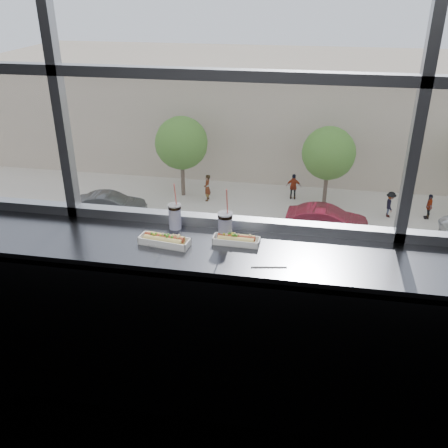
% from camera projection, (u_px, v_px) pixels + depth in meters
% --- Properties ---
extents(wall_back_lower, '(6.00, 0.00, 6.00)m').
position_uv_depth(wall_back_lower, '(228.00, 300.00, 3.29)').
color(wall_back_lower, black).
rests_on(wall_back_lower, ground).
extents(window_glass, '(6.00, 0.00, 6.00)m').
position_uv_depth(window_glass, '(230.00, 14.00, 2.53)').
color(window_glass, silver).
rests_on(window_glass, ground).
extents(window_mullions, '(6.00, 0.08, 2.40)m').
position_uv_depth(window_mullions, '(229.00, 14.00, 2.52)').
color(window_mullions, gray).
rests_on(window_mullions, ground).
extents(counter, '(6.00, 0.55, 0.06)m').
position_uv_depth(counter, '(220.00, 252.00, 2.82)').
color(counter, '#55575D').
rests_on(counter, ground).
extents(counter_fascia, '(6.00, 0.04, 1.04)m').
position_uv_depth(counter_fascia, '(212.00, 354.00, 2.83)').
color(counter_fascia, '#55575D').
rests_on(counter_fascia, ground).
extents(hotdog_tray_left, '(0.30, 0.14, 0.07)m').
position_uv_depth(hotdog_tray_left, '(164.00, 240.00, 2.83)').
color(hotdog_tray_left, white).
rests_on(hotdog_tray_left, counter).
extents(hotdog_tray_right, '(0.27, 0.09, 0.07)m').
position_uv_depth(hotdog_tray_right, '(236.00, 240.00, 2.84)').
color(hotdog_tray_right, white).
rests_on(hotdog_tray_right, counter).
extents(soda_cup_left, '(0.08, 0.08, 0.30)m').
position_uv_depth(soda_cup_left, '(175.00, 215.00, 2.99)').
color(soda_cup_left, white).
rests_on(soda_cup_left, counter).
extents(soda_cup_right, '(0.09, 0.09, 0.33)m').
position_uv_depth(soda_cup_right, '(225.00, 225.00, 2.85)').
color(soda_cup_right, white).
rests_on(soda_cup_right, counter).
extents(loose_straw, '(0.19, 0.04, 0.01)m').
position_uv_depth(loose_straw, '(269.00, 267.00, 2.61)').
color(loose_straw, white).
rests_on(loose_straw, counter).
extents(wrapper, '(0.11, 0.08, 0.03)m').
position_uv_depth(wrapper, '(155.00, 242.00, 2.84)').
color(wrapper, silver).
rests_on(wrapper, counter).
extents(plaza_ground, '(120.00, 120.00, 0.00)m').
position_uv_depth(plaza_ground, '(307.00, 138.00, 46.77)').
color(plaza_ground, beige).
rests_on(plaza_ground, ground).
extents(street_asphalt, '(80.00, 10.00, 0.06)m').
position_uv_depth(street_asphalt, '(293.00, 264.00, 26.03)').
color(street_asphalt, black).
rests_on(street_asphalt, plaza_ground).
extents(far_sidewalk, '(80.00, 6.00, 0.04)m').
position_uv_depth(far_sidewalk, '(300.00, 203.00, 33.09)').
color(far_sidewalk, beige).
rests_on(far_sidewalk, plaza_ground).
extents(far_building, '(50.00, 14.00, 8.00)m').
position_uv_depth(far_building, '(309.00, 109.00, 40.15)').
color(far_building, tan).
rests_on(far_building, plaza_ground).
extents(car_far_a, '(2.94, 5.91, 1.90)m').
position_uv_depth(car_far_a, '(110.00, 201.00, 31.00)').
color(car_far_a, '#383838').
rests_on(car_far_a, street_asphalt).
extents(car_far_b, '(2.98, 6.36, 2.07)m').
position_uv_depth(car_far_b, '(327.00, 216.00, 28.82)').
color(car_far_b, maroon).
rests_on(car_far_b, street_asphalt).
extents(car_near_a, '(3.24, 6.52, 2.09)m').
position_uv_depth(car_near_a, '(25.00, 263.00, 24.08)').
color(car_near_a, '#8798A1').
rests_on(car_near_a, street_asphalt).
extents(pedestrian_a, '(0.73, 0.97, 2.18)m').
position_uv_depth(pedestrian_a, '(207.00, 185.00, 33.04)').
color(pedestrian_a, '#66605B').
rests_on(pedestrian_a, far_sidewalk).
extents(pedestrian_d, '(0.64, 0.86, 1.93)m').
position_uv_depth(pedestrian_d, '(429.00, 204.00, 30.60)').
color(pedestrian_d, '#66605B').
rests_on(pedestrian_d, far_sidewalk).
extents(pedestrian_b, '(0.95, 0.71, 2.13)m').
position_uv_depth(pedestrian_b, '(294.00, 184.00, 33.26)').
color(pedestrian_b, '#66605B').
rests_on(pedestrian_b, far_sidewalk).
extents(pedestrian_c, '(0.66, 0.88, 1.98)m').
position_uv_depth(pedestrian_c, '(390.00, 202.00, 30.81)').
color(pedestrian_c, '#66605B').
rests_on(pedestrian_c, far_sidewalk).
extents(tree_left, '(3.51, 3.51, 5.49)m').
position_uv_depth(tree_left, '(181.00, 143.00, 32.74)').
color(tree_left, '#47382B').
rests_on(tree_left, far_sidewalk).
extents(tree_center, '(3.38, 3.38, 5.28)m').
position_uv_depth(tree_center, '(329.00, 153.00, 31.27)').
color(tree_center, '#47382B').
rests_on(tree_center, far_sidewalk).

